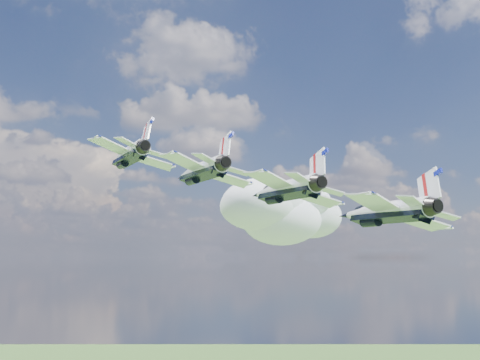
{
  "coord_description": "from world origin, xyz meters",
  "views": [
    {
      "loc": [
        -17.96,
        -75.61,
        143.19
      ],
      "look_at": [
        -2.75,
        -11.15,
        151.76
      ],
      "focal_mm": 45.0,
      "sensor_mm": 36.0,
      "label": 1
    }
  ],
  "objects": [
    {
      "name": "cloud_far",
      "position": [
        67.31,
        201.96,
        165.15
      ],
      "size": [
        57.19,
        44.93,
        22.47
      ],
      "primitive_type": "ellipsoid",
      "color": "white"
    },
    {
      "name": "jet_0",
      "position": [
        -14.58,
        -0.42,
        155.88
      ],
      "size": [
        14.03,
        17.09,
        7.29
      ],
      "primitive_type": null,
      "rotation": [
        0.0,
        0.3,
        0.22
      ],
      "color": "white"
    },
    {
      "name": "jet_1",
      "position": [
        -6.69,
        -7.57,
        153.14
      ],
      "size": [
        14.03,
        17.09,
        7.29
      ],
      "primitive_type": null,
      "rotation": [
        0.0,
        0.3,
        0.22
      ],
      "color": "silver"
    },
    {
      "name": "jet_2",
      "position": [
        1.2,
        -14.72,
        150.39
      ],
      "size": [
        14.03,
        17.09,
        7.29
      ],
      "primitive_type": null,
      "rotation": [
        0.0,
        0.3,
        0.22
      ],
      "color": "white"
    },
    {
      "name": "jet_3",
      "position": [
        9.08,
        -21.87,
        147.64
      ],
      "size": [
        14.03,
        17.09,
        7.29
      ],
      "primitive_type": null,
      "rotation": [
        0.0,
        0.3,
        0.22
      ],
      "color": "silver"
    }
  ]
}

